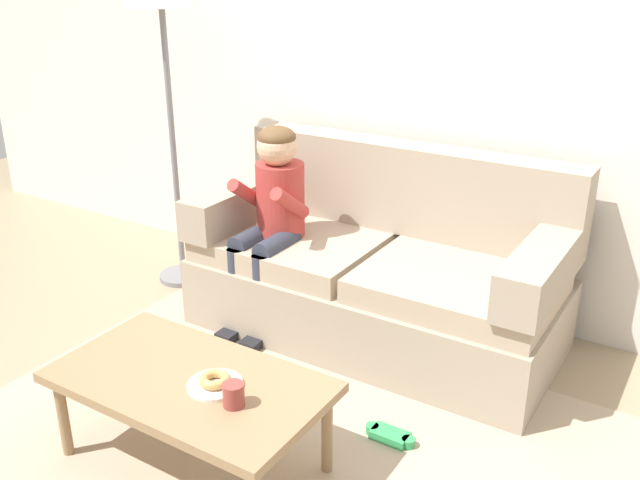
# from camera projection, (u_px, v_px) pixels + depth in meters

# --- Properties ---
(ground) EXTENTS (10.00, 10.00, 0.00)m
(ground) POSITION_uv_depth(u_px,v_px,m) (315.00, 419.00, 3.09)
(ground) COLOR #9E896B
(wall_back) EXTENTS (8.00, 0.10, 2.80)m
(wall_back) POSITION_uv_depth(u_px,v_px,m) (457.00, 60.00, 3.66)
(wall_back) COLOR silver
(wall_back) RESTS_ON ground
(area_rug) EXTENTS (2.78, 2.02, 0.01)m
(area_rug) POSITION_uv_depth(u_px,v_px,m) (283.00, 450.00, 2.89)
(area_rug) COLOR tan
(area_rug) RESTS_ON ground
(couch) EXTENTS (1.90, 0.90, 0.98)m
(couch) POSITION_uv_depth(u_px,v_px,m) (379.00, 272.00, 3.69)
(couch) COLOR tan
(couch) RESTS_ON ground
(coffee_table) EXTENTS (1.07, 0.60, 0.41)m
(coffee_table) POSITION_uv_depth(u_px,v_px,m) (190.00, 387.00, 2.68)
(coffee_table) COLOR #937551
(coffee_table) RESTS_ON ground
(person_child) EXTENTS (0.34, 0.58, 1.10)m
(person_child) POSITION_uv_depth(u_px,v_px,m) (272.00, 209.00, 3.67)
(person_child) COLOR #AD3833
(person_child) RESTS_ON ground
(plate) EXTENTS (0.21, 0.21, 0.01)m
(plate) POSITION_uv_depth(u_px,v_px,m) (215.00, 385.00, 2.61)
(plate) COLOR white
(plate) RESTS_ON coffee_table
(donut) EXTENTS (0.12, 0.12, 0.04)m
(donut) POSITION_uv_depth(u_px,v_px,m) (215.00, 379.00, 2.60)
(donut) COLOR tan
(donut) RESTS_ON plate
(mug) EXTENTS (0.08, 0.08, 0.09)m
(mug) POSITION_uv_depth(u_px,v_px,m) (233.00, 394.00, 2.49)
(mug) COLOR #993D38
(mug) RESTS_ON coffee_table
(toy_controller) EXTENTS (0.23, 0.09, 0.05)m
(toy_controller) POSITION_uv_depth(u_px,v_px,m) (390.00, 437.00, 2.94)
(toy_controller) COLOR #339E56
(toy_controller) RESTS_ON ground
(floor_lamp) EXTENTS (0.42, 0.42, 1.91)m
(floor_lamp) POSITION_uv_depth(u_px,v_px,m) (162.00, 8.00, 3.83)
(floor_lamp) COLOR slate
(floor_lamp) RESTS_ON ground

